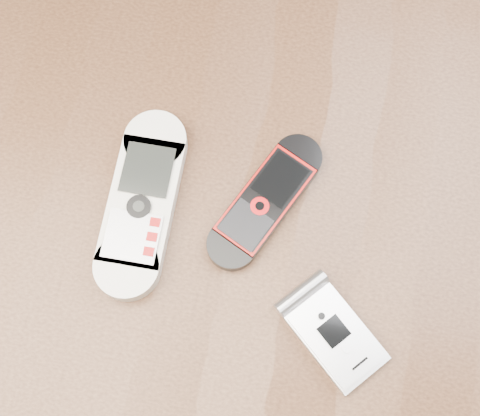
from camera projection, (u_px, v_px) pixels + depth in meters
name	position (u px, v px, depth m)	size (l,w,h in m)	color
ground	(237.00, 323.00, 1.29)	(4.00, 4.00, 0.00)	#472B19
table	(235.00, 241.00, 0.68)	(1.20, 0.80, 0.75)	black
nokia_white	(142.00, 203.00, 0.57)	(0.05, 0.17, 0.02)	beige
nokia_black_red	(265.00, 201.00, 0.57)	(0.04, 0.14, 0.01)	black
motorola_razr	(335.00, 335.00, 0.54)	(0.05, 0.09, 0.01)	silver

